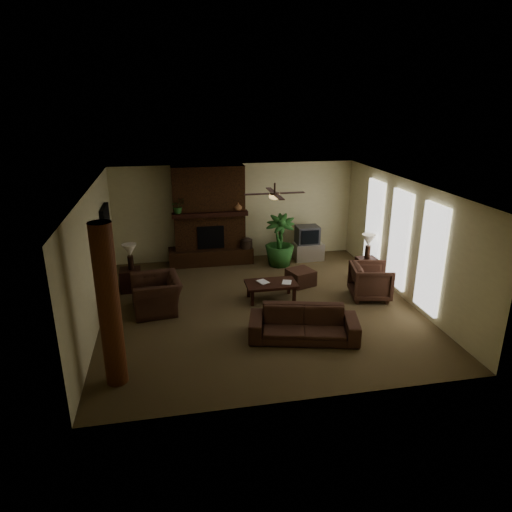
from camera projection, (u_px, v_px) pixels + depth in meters
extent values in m
plane|color=brown|center=(259.00, 306.00, 10.52)|extent=(7.00, 7.00, 0.00)
plane|color=silver|center=(260.00, 186.00, 9.59)|extent=(7.00, 7.00, 0.00)
plane|color=beige|center=(236.00, 212.00, 13.30)|extent=(7.00, 0.00, 7.00)
plane|color=beige|center=(306.00, 322.00, 6.82)|extent=(7.00, 0.00, 7.00)
plane|color=beige|center=(94.00, 259.00, 9.43)|extent=(0.00, 7.00, 7.00)
plane|color=beige|center=(405.00, 240.00, 10.69)|extent=(0.00, 7.00, 7.00)
cube|color=#422411|center=(209.00, 215.00, 12.92)|extent=(2.00, 0.50, 2.80)
cube|color=#422411|center=(211.00, 255.00, 13.22)|extent=(2.40, 0.70, 0.45)
cube|color=black|center=(211.00, 237.00, 12.88)|extent=(0.75, 0.04, 0.65)
cube|color=black|center=(210.00, 214.00, 12.63)|extent=(2.10, 0.28, 0.12)
cube|color=white|center=(374.00, 224.00, 12.18)|extent=(0.08, 0.85, 2.35)
cube|color=white|center=(399.00, 240.00, 10.88)|extent=(0.08, 0.85, 2.35)
cube|color=white|center=(431.00, 259.00, 9.59)|extent=(0.08, 0.85, 2.35)
cylinder|color=brown|center=(109.00, 307.00, 7.30)|extent=(0.36, 0.36, 2.80)
cube|color=black|center=(108.00, 248.00, 11.22)|extent=(0.10, 1.00, 2.10)
cylinder|color=black|center=(275.00, 188.00, 9.98)|extent=(0.04, 0.04, 0.24)
cylinder|color=black|center=(275.00, 194.00, 10.02)|extent=(0.20, 0.20, 0.06)
ellipsoid|color=#F2BF72|center=(275.00, 197.00, 10.04)|extent=(0.26, 0.26, 0.14)
cube|color=black|center=(292.00, 193.00, 10.09)|extent=(0.55, 0.12, 0.01)
cube|color=black|center=(257.00, 194.00, 9.95)|extent=(0.55, 0.12, 0.01)
cube|color=black|center=(271.00, 190.00, 10.39)|extent=(0.12, 0.55, 0.01)
cube|color=black|center=(279.00, 197.00, 9.65)|extent=(0.12, 0.55, 0.01)
imported|color=#3F261B|center=(304.00, 319.00, 9.01)|extent=(2.24, 1.13, 0.84)
imported|color=#3F261B|center=(156.00, 289.00, 10.20)|extent=(0.91, 1.27, 1.03)
imported|color=#3F261B|center=(371.00, 280.00, 10.83)|extent=(1.00, 1.05, 0.92)
cube|color=black|center=(271.00, 284.00, 10.76)|extent=(1.20, 0.70, 0.06)
cube|color=black|center=(252.00, 298.00, 10.51)|extent=(0.07, 0.07, 0.37)
cube|color=black|center=(294.00, 295.00, 10.69)|extent=(0.07, 0.07, 0.37)
cube|color=black|center=(249.00, 290.00, 10.97)|extent=(0.07, 0.07, 0.37)
cube|color=black|center=(289.00, 287.00, 11.15)|extent=(0.07, 0.07, 0.37)
cube|color=#3F261B|center=(301.00, 277.00, 11.69)|extent=(0.76, 0.76, 0.40)
cube|color=silver|center=(308.00, 251.00, 13.49)|extent=(0.86, 0.52, 0.50)
cube|color=#3A3A3C|center=(307.00, 235.00, 13.34)|extent=(0.65, 0.51, 0.52)
cube|color=black|center=(310.00, 237.00, 13.09)|extent=(0.52, 0.03, 0.40)
cylinder|color=#2E2019|center=(247.00, 251.00, 13.20)|extent=(0.34, 0.34, 0.70)
sphere|color=#2E2019|center=(246.00, 243.00, 13.11)|extent=(0.34, 0.34, 0.34)
imported|color=#275722|center=(279.00, 252.00, 12.97)|extent=(1.15, 1.62, 0.82)
cube|color=black|center=(131.00, 280.00, 11.33)|extent=(0.51, 0.51, 0.55)
cylinder|color=black|center=(131.00, 263.00, 11.19)|extent=(0.16, 0.16, 0.35)
cone|color=white|center=(130.00, 250.00, 11.09)|extent=(0.41, 0.41, 0.30)
cube|color=black|center=(367.00, 268.00, 12.08)|extent=(0.52, 0.52, 0.55)
cylinder|color=black|center=(368.00, 252.00, 11.97)|extent=(0.18, 0.18, 0.35)
cone|color=white|center=(369.00, 240.00, 11.86)|extent=(0.46, 0.46, 0.30)
imported|color=#275722|center=(178.00, 207.00, 12.44)|extent=(0.47, 0.50, 0.33)
imported|color=#9A643D|center=(238.00, 207.00, 12.75)|extent=(0.28, 0.29, 0.22)
imported|color=#999999|center=(259.00, 278.00, 10.66)|extent=(0.21, 0.10, 0.29)
imported|color=#999999|center=(282.00, 277.00, 10.71)|extent=(0.21, 0.10, 0.29)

